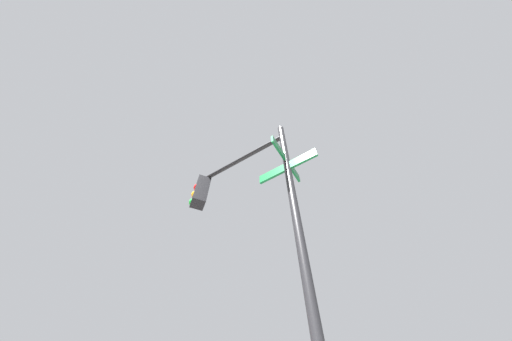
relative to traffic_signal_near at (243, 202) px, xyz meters
name	(u,v)px	position (x,y,z in m)	size (l,w,h in m)	color
traffic_signal_near	(243,202)	(0.00, 0.00, 0.00)	(2.33, 1.79, 6.21)	black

